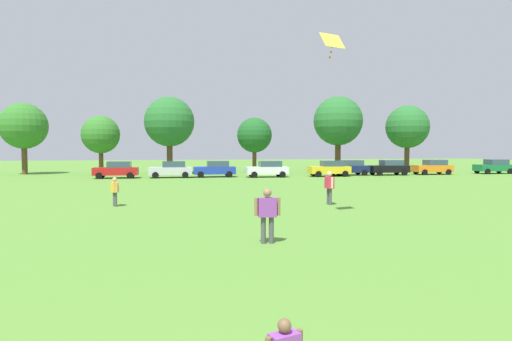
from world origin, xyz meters
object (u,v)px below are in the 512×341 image
(parked_car_silver_1, at_px, (171,169))
(tree_center_right, at_px, (254,135))
(tree_center_left, at_px, (169,122))
(tree_right, at_px, (338,121))
(parked_car_red_0, at_px, (117,170))
(bystander_near_trees, at_px, (329,185))
(parked_car_black_6, at_px, (389,167))
(parked_car_white_3, at_px, (268,169))
(parked_car_orange_7, at_px, (433,167))
(tree_left, at_px, (101,135))
(adult_bystander, at_px, (267,211))
(parked_car_blue_2, at_px, (215,169))
(tree_far_right, at_px, (407,127))
(parked_car_yellow_4, at_px, (330,168))
(bystander_midfield, at_px, (115,189))
(tree_far_left, at_px, (24,126))
(parked_car_navy_5, at_px, (350,168))
(kite, at_px, (332,42))
(parked_car_green_8, at_px, (494,166))

(parked_car_silver_1, relative_size, tree_center_right, 0.63)
(tree_center_left, height_order, tree_right, tree_right)
(parked_car_red_0, bearing_deg, bystander_near_trees, 121.31)
(tree_center_left, relative_size, tree_right, 0.96)
(parked_car_black_6, relative_size, tree_center_left, 0.48)
(bystander_near_trees, height_order, tree_center_right, tree_center_right)
(parked_car_white_3, height_order, parked_car_orange_7, same)
(bystander_near_trees, xyz_separation_m, tree_left, (-16.74, 30.15, 3.46))
(adult_bystander, xyz_separation_m, tree_center_left, (-3.84, 37.75, 4.96))
(tree_center_left, bearing_deg, tree_right, -0.85)
(parked_car_blue_2, xyz_separation_m, parked_car_black_6, (19.33, -0.15, 0.00))
(parked_car_black_6, xyz_separation_m, tree_far_right, (5.31, 5.77, 4.79))
(adult_bystander, distance_m, parked_car_yellow_4, 33.48)
(parked_car_black_6, xyz_separation_m, tree_right, (-3.90, 5.63, 5.42))
(parked_car_white_3, relative_size, parked_car_black_6, 1.00)
(parked_car_red_0, bearing_deg, parked_car_black_6, 179.82)
(parked_car_black_6, bearing_deg, bystander_midfield, 39.69)
(adult_bystander, bearing_deg, parked_car_yellow_4, 72.55)
(parked_car_orange_7, relative_size, tree_far_right, 0.51)
(bystander_near_trees, relative_size, parked_car_silver_1, 0.42)
(bystander_near_trees, distance_m, parked_car_black_6, 27.57)
(bystander_midfield, height_order, parked_car_yellow_4, parked_car_yellow_4)
(bystander_near_trees, height_order, parked_car_silver_1, bystander_near_trees)
(parked_car_black_6, bearing_deg, parked_car_red_0, -0.18)
(tree_far_left, bearing_deg, parked_car_silver_1, -27.14)
(parked_car_silver_1, xyz_separation_m, parked_car_orange_7, (29.24, 0.26, 0.00))
(parked_car_navy_5, bearing_deg, tree_center_right, -41.59)
(tree_far_left, relative_size, tree_right, 0.88)
(kite, height_order, parked_car_orange_7, kite)
(parked_car_orange_7, distance_m, tree_left, 38.08)
(tree_far_left, bearing_deg, tree_center_left, -8.69)
(parked_car_black_6, bearing_deg, parked_car_green_8, -177.92)
(parked_car_yellow_4, bearing_deg, parked_car_orange_7, -174.86)
(tree_center_left, bearing_deg, parked_car_silver_1, -87.27)
(adult_bystander, bearing_deg, tree_far_right, 61.20)
(tree_left, distance_m, tree_right, 28.03)
(bystander_near_trees, bearing_deg, kite, 156.68)
(parked_car_white_3, distance_m, tree_left, 19.92)
(adult_bystander, distance_m, parked_car_black_6, 37.72)
(adult_bystander, height_order, tree_far_right, tree_far_right)
(parked_car_yellow_4, bearing_deg, tree_left, -18.12)
(bystander_near_trees, relative_size, parked_car_green_8, 0.42)
(parked_car_silver_1, xyz_separation_m, parked_car_blue_2, (4.48, 0.24, 0.00))
(tree_left, bearing_deg, parked_car_white_3, -24.41)
(parked_car_orange_7, bearing_deg, bystander_near_trees, 48.54)
(adult_bystander, distance_m, kite, 8.27)
(parked_car_yellow_4, bearing_deg, parked_car_blue_2, -5.29)
(adult_bystander, distance_m, parked_car_red_0, 33.14)
(parked_car_blue_2, relative_size, parked_car_black_6, 1.00)
(parked_car_black_6, xyz_separation_m, parked_car_orange_7, (5.43, 0.17, 0.00))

